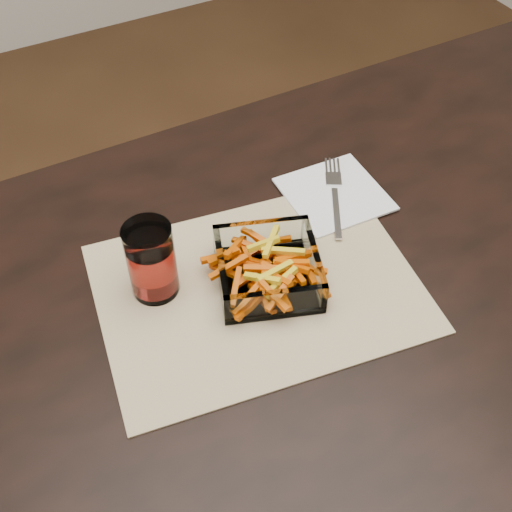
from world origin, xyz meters
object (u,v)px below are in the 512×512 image
object	(u,v)px
dining_table	(354,307)
fork	(335,193)
tumbler	(152,263)
glass_bowl	(268,270)

from	to	relation	value
dining_table	fork	xyz separation A→B (m)	(0.05, 0.15, 0.10)
tumbler	fork	xyz separation A→B (m)	(0.33, 0.04, -0.05)
tumbler	fork	bearing A→B (deg)	7.30
glass_bowl	tumbler	bearing A→B (deg)	156.61
glass_bowl	fork	world-z (taller)	glass_bowl
glass_bowl	fork	xyz separation A→B (m)	(0.18, 0.11, -0.02)
dining_table	tumbler	xyz separation A→B (m)	(-0.28, 0.11, 0.15)
fork	tumbler	bearing A→B (deg)	-143.13
dining_table	tumbler	bearing A→B (deg)	158.57
dining_table	tumbler	world-z (taller)	tumbler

